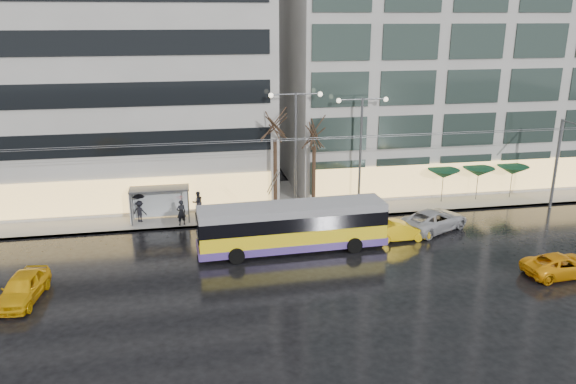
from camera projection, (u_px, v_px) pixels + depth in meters
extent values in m
plane|color=black|center=(298.00, 277.00, 32.38)|extent=(140.00, 140.00, 0.00)
cube|color=gray|center=(288.00, 199.00, 45.84)|extent=(80.00, 10.00, 0.15)
cube|color=slate|center=(300.00, 220.00, 41.19)|extent=(80.00, 0.10, 0.15)
cube|color=#9D9B96|center=(51.00, 59.00, 44.07)|extent=(34.00, 14.00, 22.00)
cube|color=#9D9B96|center=(466.00, 36.00, 49.69)|extent=(32.00, 14.00, 25.00)
cube|color=yellow|center=(292.00, 235.00, 35.80)|extent=(11.97, 2.92, 1.49)
cube|color=#51388E|center=(292.00, 242.00, 35.95)|extent=(12.02, 2.96, 0.50)
cube|color=black|center=(292.00, 219.00, 35.47)|extent=(11.99, 2.94, 0.89)
cube|color=gray|center=(292.00, 209.00, 35.26)|extent=(11.97, 2.92, 0.50)
cube|color=black|center=(381.00, 214.00, 36.76)|extent=(0.14, 2.28, 1.29)
cube|color=black|center=(197.00, 229.00, 34.27)|extent=(0.14, 2.28, 1.29)
cylinder|color=black|center=(342.00, 231.00, 37.90)|extent=(1.00, 0.38, 0.99)
cylinder|color=black|center=(354.00, 245.00, 35.59)|extent=(1.00, 0.38, 0.99)
cylinder|color=black|center=(231.00, 241.00, 36.33)|extent=(1.00, 0.38, 0.99)
cylinder|color=black|center=(237.00, 256.00, 34.03)|extent=(1.00, 0.38, 0.99)
cylinder|color=#595B60|center=(274.00, 184.00, 35.50)|extent=(0.20, 3.69, 2.61)
cylinder|color=#595B60|center=(272.00, 181.00, 35.96)|extent=(0.20, 3.69, 2.61)
cylinder|color=#595B60|center=(556.00, 164.00, 43.11)|extent=(0.24, 0.24, 7.00)
cylinder|color=#595B60|center=(296.00, 140.00, 35.90)|extent=(42.00, 0.04, 0.04)
cylinder|color=#595B60|center=(294.00, 139.00, 36.37)|extent=(42.00, 0.04, 0.04)
cube|color=#595B60|center=(159.00, 189.00, 40.06)|extent=(4.20, 1.60, 0.12)
cube|color=silver|center=(161.00, 202.00, 41.09)|extent=(4.00, 0.05, 2.20)
cube|color=white|center=(131.00, 207.00, 40.08)|extent=(0.10, 1.40, 2.20)
cylinder|color=#595B60|center=(131.00, 210.00, 39.43)|extent=(0.10, 0.10, 2.40)
cylinder|color=#595B60|center=(133.00, 204.00, 40.75)|extent=(0.10, 0.10, 2.40)
cylinder|color=#595B60|center=(189.00, 207.00, 40.13)|extent=(0.10, 0.10, 2.40)
cylinder|color=#595B60|center=(188.00, 201.00, 41.44)|extent=(0.10, 0.10, 2.40)
cylinder|color=#595B60|center=(296.00, 154.00, 41.46)|extent=(0.18, 0.18, 9.00)
cylinder|color=#595B60|center=(283.00, 94.00, 39.98)|extent=(1.80, 0.10, 0.10)
cylinder|color=#595B60|center=(308.00, 94.00, 40.29)|extent=(1.80, 0.10, 0.10)
sphere|color=#FFF2CC|center=(271.00, 95.00, 39.84)|extent=(0.36, 0.36, 0.36)
sphere|color=#FFF2CC|center=(320.00, 94.00, 40.46)|extent=(0.36, 0.36, 0.36)
cylinder|color=#595B60|center=(360.00, 154.00, 42.40)|extent=(0.18, 0.18, 8.50)
cylinder|color=#595B60|center=(351.00, 100.00, 41.00)|extent=(1.80, 0.10, 0.10)
cylinder|color=#595B60|center=(374.00, 99.00, 41.31)|extent=(1.80, 0.10, 0.10)
sphere|color=#FFF2CC|center=(339.00, 101.00, 40.85)|extent=(0.36, 0.36, 0.36)
sphere|color=#FFF2CC|center=(386.00, 99.00, 41.48)|extent=(0.36, 0.36, 0.36)
cylinder|color=black|center=(275.00, 176.00, 41.90)|extent=(0.28, 0.28, 5.60)
cylinder|color=black|center=(314.00, 178.00, 42.71)|extent=(0.28, 0.28, 4.90)
cylinder|color=#595B60|center=(442.00, 188.00, 44.75)|extent=(0.06, 0.06, 2.20)
cone|color=#103C23|center=(443.00, 174.00, 44.39)|extent=(2.50, 2.50, 0.70)
cylinder|color=#595B60|center=(477.00, 186.00, 45.27)|extent=(0.06, 0.06, 2.20)
cone|color=#103C23|center=(478.00, 172.00, 44.91)|extent=(2.50, 2.50, 0.70)
cylinder|color=#595B60|center=(511.00, 184.00, 45.79)|extent=(0.06, 0.06, 2.20)
cone|color=#103C23|center=(513.00, 170.00, 45.43)|extent=(2.50, 2.50, 0.70)
imported|color=#E1A50B|center=(23.00, 288.00, 29.52)|extent=(2.30, 4.55, 1.49)
imported|color=yellow|center=(399.00, 231.00, 37.58)|extent=(4.02, 1.52, 1.31)
imported|color=orange|center=(562.00, 265.00, 32.43)|extent=(4.69, 2.37, 1.27)
imported|color=#B2B2B7|center=(434.00, 220.00, 39.34)|extent=(5.85, 4.54, 1.48)
imported|color=black|center=(181.00, 213.00, 39.74)|extent=(0.79, 0.66, 1.86)
imported|color=#E34B63|center=(181.00, 202.00, 39.50)|extent=(1.25, 1.26, 0.88)
imported|color=black|center=(198.00, 202.00, 42.22)|extent=(0.96, 0.83, 1.69)
imported|color=black|center=(140.00, 211.00, 40.41)|extent=(1.17, 0.94, 1.58)
imported|color=black|center=(139.00, 199.00, 40.12)|extent=(1.08, 1.08, 0.72)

